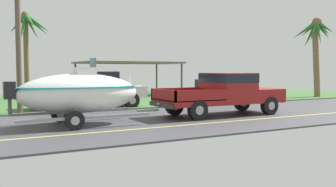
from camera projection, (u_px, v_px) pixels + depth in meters
ground at (157, 100)px, 24.20m from camera, size 36.00×22.00×0.11m
pickup_truck_towing at (227, 91)px, 16.46m from camera, size 5.95×2.15×1.84m
boat_on_trailer at (79, 93)px, 13.31m from camera, size 5.65×2.34×2.40m
parked_pickup_background at (96, 87)px, 19.27m from camera, size 5.79×2.15×1.92m
parked_sedan_near at (222, 91)px, 23.33m from camera, size 4.58×1.93×1.38m
carport_awning at (128, 63)px, 28.79m from camera, size 7.56×4.76×2.58m
palm_tree_near_right at (27, 31)px, 24.39m from camera, size 2.72×3.45×5.79m
palm_tree_mid at (316, 39)px, 26.76m from camera, size 3.46×2.64×5.72m
utility_pole at (18, 16)px, 16.31m from camera, size 0.24×1.80×8.29m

